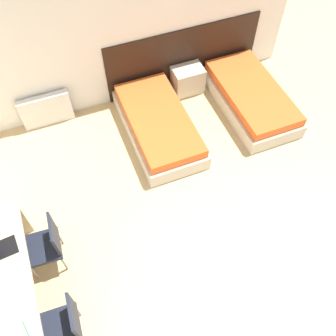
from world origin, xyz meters
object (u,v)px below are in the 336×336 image
nightstand (188,80)px  chair_near_notebook (65,325)px  bed_near_window (159,125)px  chair_near_laptop (47,244)px  bed_near_door (251,98)px

nightstand → chair_near_notebook: size_ratio=0.60×
bed_near_window → chair_near_laptop: size_ratio=2.18×
bed_near_window → bed_near_door: same height
bed_near_window → bed_near_door: (1.65, 0.00, 0.00)m
bed_near_window → nightstand: bearing=42.6°
bed_near_door → nightstand: 1.12m
chair_near_notebook → chair_near_laptop: bearing=92.8°
bed_near_door → nightstand: nightstand is taller
bed_near_window → bed_near_door: size_ratio=1.00×
bed_near_door → chair_near_laptop: bearing=-157.7°
chair_near_laptop → chair_near_notebook: same height
bed_near_window → nightstand: (0.82, 0.76, 0.03)m
bed_near_window → chair_near_laptop: chair_near_laptop is taller
bed_near_door → chair_near_notebook: (-3.64, -2.47, 0.28)m
bed_near_door → chair_near_notebook: 4.41m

